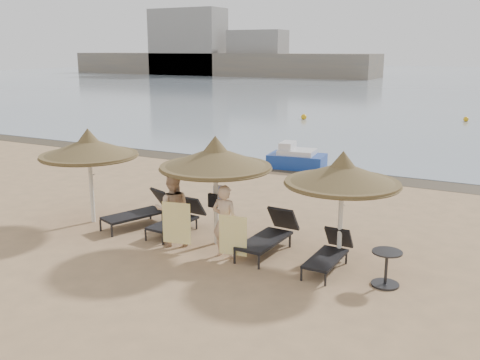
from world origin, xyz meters
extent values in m
plane|color=tan|center=(0.00, 0.00, 0.00)|extent=(160.00, 160.00, 0.00)
cube|color=slate|center=(0.00, 80.00, 0.01)|extent=(200.00, 140.00, 0.03)
cube|color=#443928|center=(0.00, 9.40, 0.00)|extent=(200.00, 1.60, 0.01)
cube|color=#776651|center=(-45.00, 78.00, 2.00)|extent=(60.00, 10.00, 4.00)
cube|color=gray|center=(-50.00, 76.00, 6.00)|extent=(14.00, 6.00, 12.00)
cube|color=gray|center=(-36.00, 77.00, 4.00)|extent=(10.00, 5.00, 8.00)
cylinder|color=silver|center=(-3.97, 0.33, 0.99)|extent=(0.11, 0.11, 1.97)
cone|color=brown|center=(-3.97, 0.33, 2.18)|extent=(2.73, 2.73, 0.52)
cone|color=brown|center=(-3.97, 0.33, 2.49)|extent=(0.66, 0.66, 0.42)
cylinder|color=brown|center=(-3.97, 0.33, 1.94)|extent=(2.67, 2.67, 0.09)
cylinder|color=silver|center=(0.02, 0.47, 1.01)|extent=(0.12, 0.12, 2.03)
cone|color=brown|center=(0.02, 0.47, 2.24)|extent=(2.80, 2.80, 0.53)
cone|color=brown|center=(0.02, 0.47, 2.56)|extent=(0.68, 0.68, 0.43)
cylinder|color=brown|center=(0.02, 0.47, 1.99)|extent=(2.74, 2.74, 0.10)
cylinder|color=silver|center=(3.14, 0.78, 0.96)|extent=(0.11, 0.11, 1.91)
cone|color=brown|center=(3.14, 0.78, 2.11)|extent=(2.64, 2.64, 0.50)
cone|color=brown|center=(3.14, 0.78, 2.41)|extent=(0.64, 0.64, 0.41)
cylinder|color=brown|center=(3.14, 0.78, 1.88)|extent=(2.59, 2.59, 0.09)
cylinder|color=#252426|center=(-3.24, -0.19, 0.16)|extent=(0.06, 0.06, 0.32)
cylinder|color=#252426|center=(-2.64, -0.41, 0.16)|extent=(0.06, 0.06, 0.32)
cylinder|color=#252426|center=(-2.68, 1.29, 0.16)|extent=(0.06, 0.06, 0.32)
cylinder|color=#252426|center=(-2.08, 1.07, 0.16)|extent=(0.06, 0.06, 0.32)
cube|color=black|center=(-2.64, 0.49, 0.35)|extent=(1.26, 1.84, 0.07)
cube|color=black|center=(-2.29, 1.43, 0.62)|extent=(0.83, 0.70, 0.64)
cylinder|color=#252426|center=(-1.69, -0.23, 0.14)|extent=(0.05, 0.05, 0.29)
cylinder|color=#252426|center=(-1.11, -0.27, 0.14)|extent=(0.05, 0.05, 0.29)
cylinder|color=#252426|center=(-1.58, 1.20, 0.14)|extent=(0.05, 0.05, 0.29)
cylinder|color=#252426|center=(-1.01, 1.16, 0.14)|extent=(0.05, 0.05, 0.29)
cube|color=black|center=(-1.34, 0.52, 0.32)|extent=(0.74, 1.58, 0.06)
cube|color=black|center=(-1.28, 1.42, 0.56)|extent=(0.66, 0.48, 0.58)
cylinder|color=#252426|center=(1.06, -0.48, 0.16)|extent=(0.06, 0.06, 0.32)
cylinder|color=#252426|center=(1.70, -0.52, 0.16)|extent=(0.06, 0.06, 0.32)
cylinder|color=#252426|center=(1.15, 1.11, 0.16)|extent=(0.06, 0.06, 0.32)
cylinder|color=#252426|center=(1.79, 1.08, 0.16)|extent=(0.06, 0.06, 0.32)
cube|color=black|center=(1.43, 0.35, 0.35)|extent=(0.81, 1.75, 0.07)
cube|color=black|center=(1.49, 1.36, 0.63)|extent=(0.73, 0.52, 0.65)
cylinder|color=#252426|center=(2.77, -0.65, 0.14)|extent=(0.05, 0.05, 0.27)
cylinder|color=#252426|center=(3.31, -0.67, 0.14)|extent=(0.05, 0.05, 0.27)
cylinder|color=#252426|center=(2.81, 0.70, 0.14)|extent=(0.05, 0.05, 0.27)
cylinder|color=#252426|center=(3.35, 0.69, 0.14)|extent=(0.05, 0.05, 0.27)
cube|color=black|center=(3.06, 0.07, 0.30)|extent=(0.64, 1.47, 0.06)
cube|color=black|center=(3.09, 0.92, 0.53)|extent=(0.61, 0.43, 0.55)
cylinder|color=#252426|center=(4.41, -0.05, 0.02)|extent=(0.58, 0.58, 0.04)
cylinder|color=#252426|center=(4.41, -0.05, 0.38)|extent=(0.06, 0.06, 0.71)
cylinder|color=#252426|center=(4.41, -0.05, 0.74)|extent=(0.63, 0.63, 0.03)
imported|color=#D2AB87|center=(-0.90, -0.10, 1.06)|extent=(1.16, 1.02, 2.13)
imported|color=#D2AB87|center=(0.65, -0.19, 1.02)|extent=(0.97, 0.66, 2.04)
cube|color=yellow|center=(-0.55, -0.45, 0.72)|extent=(0.74, 0.15, 1.04)
cube|color=yellow|center=(1.00, -0.44, 0.66)|extent=(0.67, 0.11, 0.95)
cube|color=white|center=(0.02, 0.65, 1.28)|extent=(0.32, 0.14, 0.39)
cube|color=black|center=(0.02, 0.31, 1.17)|extent=(0.25, 0.11, 0.35)
cube|color=#173995|center=(-1.48, 9.71, 0.29)|extent=(2.42, 1.60, 0.57)
cube|color=silver|center=(-1.48, 9.71, 0.64)|extent=(1.57, 1.30, 0.26)
cube|color=silver|center=(-1.89, 9.66, 0.88)|extent=(0.62, 0.99, 0.36)
sphere|color=#E7A40F|center=(-6.82, 24.37, 0.20)|extent=(0.40, 0.40, 0.40)
sphere|color=#E7A40F|center=(3.30, 28.53, 0.18)|extent=(0.35, 0.35, 0.35)
camera|label=1|loc=(6.53, -10.63, 4.83)|focal=40.00mm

